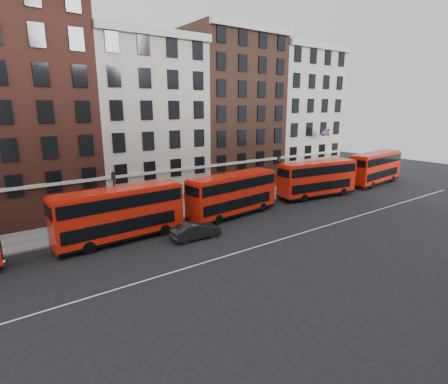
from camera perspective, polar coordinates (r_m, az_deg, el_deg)
ground at (r=30.08m, az=1.53°, el=-8.12°), size 120.00×120.00×0.00m
pavement at (r=38.44m, az=-8.03°, el=-3.20°), size 80.00×5.00×0.15m
kerb at (r=36.34m, az=-6.17°, el=-4.14°), size 80.00×0.30×0.16m
road_centre_line at (r=28.64m, az=4.00°, el=-9.30°), size 70.00×0.12×0.01m
building_terrace at (r=43.36m, az=-13.55°, el=12.12°), size 64.00×11.95×22.00m
bus_b at (r=30.78m, az=-16.70°, el=-3.34°), size 11.01×3.06×4.59m
bus_c at (r=36.29m, az=1.41°, el=-0.29°), size 10.81×3.68×4.46m
bus_d at (r=45.48m, az=14.96°, el=2.19°), size 11.07×3.99×4.55m
bus_e at (r=56.03m, az=23.47°, el=3.70°), size 11.34×3.88×4.67m
car_front at (r=30.60m, az=-4.64°, el=-6.30°), size 4.52×1.76×1.47m
lamp_post_left at (r=34.03m, az=-17.38°, el=-0.70°), size 0.44×0.44×5.33m
lamp_post_right at (r=43.75m, az=8.84°, el=2.90°), size 0.44×0.44×5.33m
traffic_light at (r=52.62m, az=17.86°, el=3.53°), size 0.25×0.45×3.27m
iron_railings at (r=40.17m, az=-9.53°, el=-1.66°), size 6.60×0.06×1.00m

